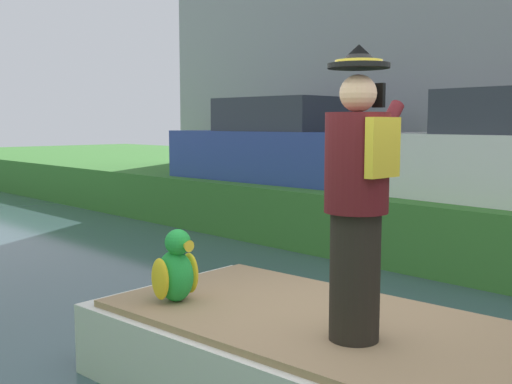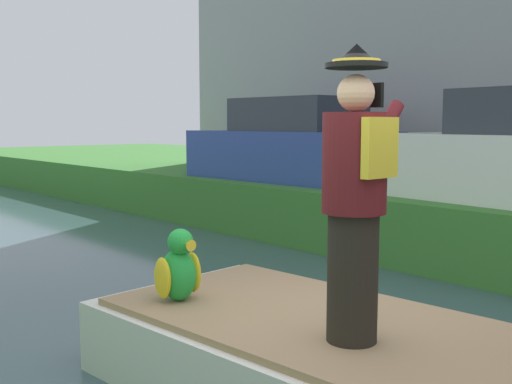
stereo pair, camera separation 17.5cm
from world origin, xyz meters
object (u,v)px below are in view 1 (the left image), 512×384
Objects in this scene: boat at (363,372)px; parrot_plush at (176,270)px; person_pirate at (357,196)px; parked_car_blue at (275,146)px.

parrot_plush reaches higher than boat.
parked_car_blue is (5.05, 5.69, 0.03)m from person_pirate.
person_pirate is 7.61m from parked_car_blue.
person_pirate is at bearing -131.57° from parked_car_blue.
boat is 1.06× the size of parked_car_blue.
parked_car_blue is at bearing 31.50° from person_pirate.
parked_car_blue reaches higher than boat.
person_pirate is 3.25× the size of parrot_plush.
boat is 1.26m from person_pirate.
person_pirate is at bearing -159.17° from boat.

